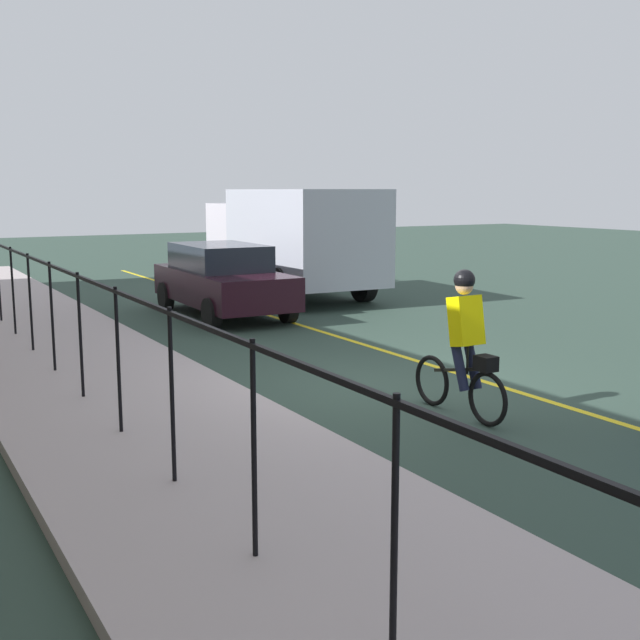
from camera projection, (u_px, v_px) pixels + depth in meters
ground_plane at (373, 388)px, 11.12m from camera, size 80.00×80.00×0.00m
lane_line_centre at (461, 374)px, 11.91m from camera, size 36.00×0.12×0.01m
sidewalk at (138, 417)px, 9.42m from camera, size 40.00×3.20×0.15m
iron_fence at (79, 306)px, 9.88m from camera, size 17.13×0.04×1.60m
cyclist_lead at (464, 344)px, 9.54m from camera, size 1.71×0.36×1.83m
parked_sedan_rear at (222, 279)px, 17.35m from camera, size 4.45×2.02×1.58m
box_truck_background at (291, 237)px, 20.54m from camera, size 6.81×2.79×2.78m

